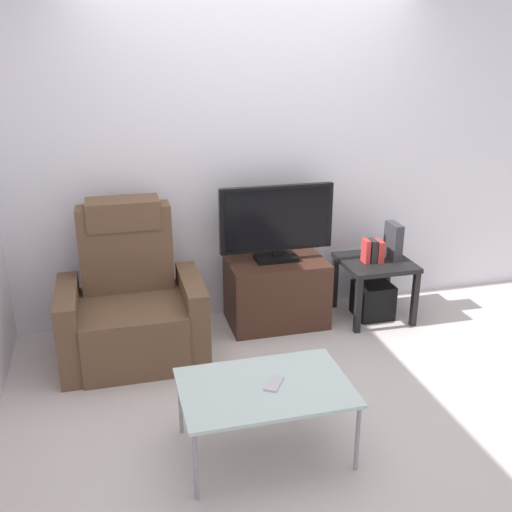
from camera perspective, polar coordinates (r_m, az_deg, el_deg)
The scene contains 13 objects.
ground_plane at distance 4.03m, azimuth 3.57°, elevation -11.65°, with size 6.40×6.40×0.00m, color #BCB2AD.
wall_back at distance 4.58m, azimuth -0.49°, elevation 9.86°, with size 6.40×0.06×2.60m, color silver.
tv_stand at distance 4.64m, azimuth 1.99°, elevation -3.45°, with size 0.75×0.49×0.52m.
television at distance 4.46m, azimuth 2.00°, elevation 3.35°, with size 0.87×0.20×0.58m.
recliner_armchair at distance 4.24m, azimuth -11.93°, elevation -4.65°, with size 0.98×0.78×1.08m.
side_table at distance 4.78m, azimuth 11.40°, elevation -1.28°, with size 0.54×0.54×0.48m.
subwoofer_box at distance 4.88m, azimuth 11.19°, elevation -4.15°, with size 0.28×0.28×0.28m, color black.
book_leftmost at distance 4.66m, azimuth 10.54°, elevation 0.47°, with size 0.04×0.10×0.19m, color red.
book_middle at distance 4.69m, azimuth 11.14°, elevation 0.50°, with size 0.05×0.11×0.18m, color #262626.
book_rightmost at distance 4.71m, azimuth 11.73°, elevation 0.49°, with size 0.05×0.13×0.17m, color red.
game_console at distance 4.78m, azimuth 13.10°, elevation 1.42°, with size 0.07×0.20×0.29m, color #333338.
coffee_table at distance 3.20m, azimuth 0.87°, elevation -12.79°, with size 0.90×0.60×0.41m.
cell_phone at distance 3.20m, azimuth 1.74°, elevation -12.17°, with size 0.07×0.15×0.01m, color #B7B7BC.
Camera 1 is at (-1.10, -3.24, 2.12)m, focal length 41.48 mm.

